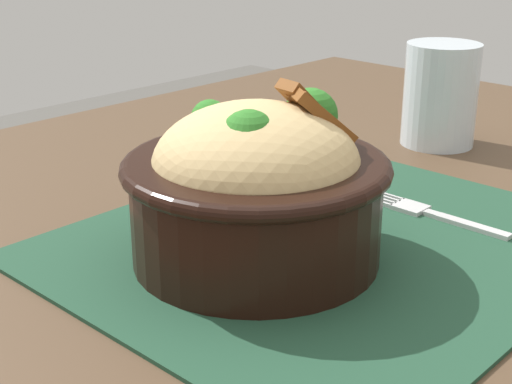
% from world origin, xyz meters
% --- Properties ---
extents(table, '(1.22, 0.94, 0.71)m').
position_xyz_m(table, '(0.00, 0.00, 0.64)').
color(table, '#4C3826').
rests_on(table, ground_plane).
extents(placemat, '(0.39, 0.34, 0.00)m').
position_xyz_m(placemat, '(0.02, 0.01, 0.71)').
color(placemat, '#1E422D').
rests_on(placemat, table).
extents(bowl, '(0.18, 0.18, 0.12)m').
position_xyz_m(bowl, '(-0.04, 0.03, 0.77)').
color(bowl, black).
rests_on(bowl, placemat).
extents(fork, '(0.02, 0.12, 0.00)m').
position_xyz_m(fork, '(0.12, -0.02, 0.71)').
color(fork, '#BDBDBD').
rests_on(fork, placemat).
extents(drinking_glass, '(0.08, 0.08, 0.11)m').
position_xyz_m(drinking_glass, '(0.30, 0.09, 0.75)').
color(drinking_glass, silver).
rests_on(drinking_glass, table).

